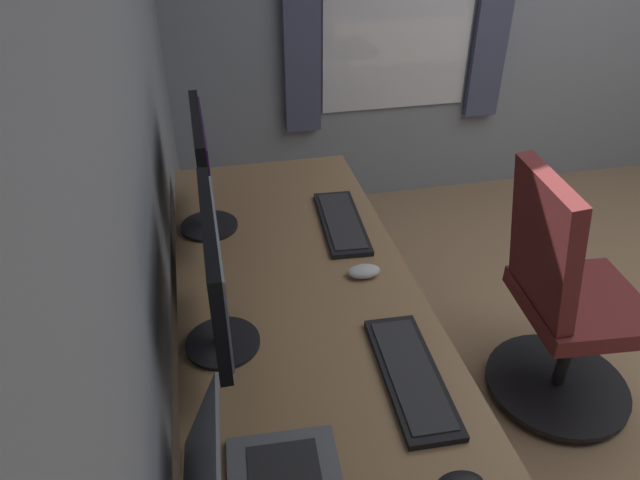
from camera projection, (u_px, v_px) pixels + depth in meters
wall_back at (109, 148)px, 1.25m from camera, size 4.46×0.10×2.60m
desk at (304, 322)px, 1.74m from camera, size 1.93×0.73×0.73m
drawer_pedestal at (280, 323)px, 2.20m from camera, size 0.40×0.51×0.69m
monitor_primary at (215, 275)px, 1.43m from camera, size 0.52×0.20×0.40m
monitor_secondary at (203, 166)px, 1.92m from camera, size 0.50×0.20×0.42m
keyboard_main at (411, 375)px, 1.45m from camera, size 0.43×0.16×0.02m
keyboard_spare at (342, 222)px, 2.06m from camera, size 0.43×0.17×0.02m
mouse_spare at (364, 271)px, 1.81m from camera, size 0.06×0.10×0.03m
office_chair at (563, 306)px, 2.11m from camera, size 0.56×0.57×0.97m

